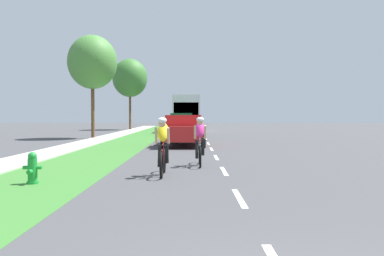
{
  "coord_description": "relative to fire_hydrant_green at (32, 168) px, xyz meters",
  "views": [
    {
      "loc": [
        -0.94,
        -2.44,
        1.64
      ],
      "look_at": [
        -0.93,
        15.29,
        1.06
      ],
      "focal_mm": 37.04,
      "sensor_mm": 36.0,
      "label": 1
    }
  ],
  "objects": [
    {
      "name": "ground_plane",
      "position": [
        4.74,
        13.06,
        -0.37
      ],
      "size": [
        120.0,
        120.0,
        0.0
      ],
      "primitive_type": "plane",
      "color": "#424244"
    },
    {
      "name": "grass_verge",
      "position": [
        0.0,
        13.06,
        -0.37
      ],
      "size": [
        2.94,
        70.0,
        0.01
      ],
      "primitive_type": "cube",
      "color": "#38722D",
      "rests_on": "ground_plane"
    },
    {
      "name": "sidewalk_concrete",
      "position": [
        -2.33,
        13.06,
        -0.37
      ],
      "size": [
        1.72,
        70.0,
        0.1
      ],
      "primitive_type": "cube",
      "color": "#B2ADA3",
      "rests_on": "ground_plane"
    },
    {
      "name": "lane_markings_center",
      "position": [
        4.74,
        17.06,
        -0.37
      ],
      "size": [
        0.12,
        54.07,
        0.01
      ],
      "color": "white",
      "rests_on": "ground_plane"
    },
    {
      "name": "fire_hydrant_green",
      "position": [
        0.0,
        0.0,
        0.0
      ],
      "size": [
        0.44,
        0.38,
        0.76
      ],
      "color": "#1E8C33",
      "rests_on": "ground_plane"
    },
    {
      "name": "cyclist_lead",
      "position": [
        3.02,
        1.28,
        0.44
      ],
      "size": [
        0.42,
        1.72,
        1.58
      ],
      "color": "black",
      "rests_on": "ground_plane"
    },
    {
      "name": "cyclist_trailing",
      "position": [
        4.06,
        3.37,
        0.44
      ],
      "size": [
        0.42,
        1.72,
        1.58
      ],
      "color": "black",
      "rests_on": "ground_plane"
    },
    {
      "name": "pickup_red",
      "position": [
        3.37,
        11.72,
        0.46
      ],
      "size": [
        2.22,
        5.1,
        1.64
      ],
      "color": "red",
      "rests_on": "ground_plane"
    },
    {
      "name": "suv_dark_green",
      "position": [
        2.96,
        22.87,
        0.58
      ],
      "size": [
        2.15,
        4.7,
        1.79
      ],
      "color": "#194C2D",
      "rests_on": "ground_plane"
    },
    {
      "name": "bus_white",
      "position": [
        3.27,
        32.06,
        1.61
      ],
      "size": [
        2.78,
        11.6,
        3.48
      ],
      "color": "silver",
      "rests_on": "ground_plane"
    },
    {
      "name": "street_tree_near",
      "position": [
        -3.17,
        18.45,
        4.96
      ],
      "size": [
        3.42,
        3.42,
        7.23
      ],
      "color": "brown",
      "rests_on": "ground_plane"
    },
    {
      "name": "street_tree_far",
      "position": [
        -3.11,
        34.78,
        5.38
      ],
      "size": [
        3.86,
        3.86,
        7.88
      ],
      "color": "brown",
      "rests_on": "ground_plane"
    }
  ]
}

